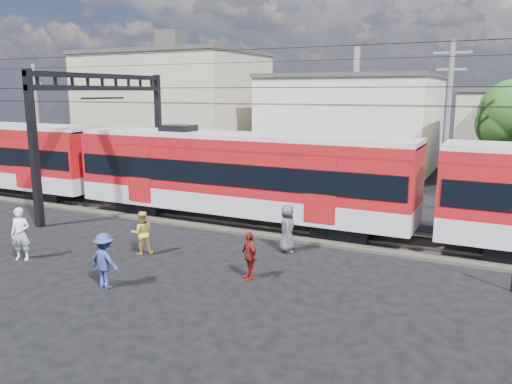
% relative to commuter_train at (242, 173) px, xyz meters
% --- Properties ---
extents(ground, '(120.00, 120.00, 0.00)m').
position_rel_commuter_train_xyz_m(ground, '(1.99, -8.00, -2.40)').
color(ground, black).
rests_on(ground, ground).
extents(track_bed, '(70.00, 3.40, 0.12)m').
position_rel_commuter_train_xyz_m(track_bed, '(1.99, 0.00, -2.34)').
color(track_bed, '#2D2823').
rests_on(track_bed, ground).
extents(rail_near, '(70.00, 0.12, 0.12)m').
position_rel_commuter_train_xyz_m(rail_near, '(1.99, -0.75, -2.22)').
color(rail_near, '#59544C').
rests_on(rail_near, track_bed).
extents(rail_far, '(70.00, 0.12, 0.12)m').
position_rel_commuter_train_xyz_m(rail_far, '(1.99, 0.75, -2.22)').
color(rail_far, '#59544C').
rests_on(rail_far, track_bed).
extents(commuter_train, '(50.30, 3.08, 4.17)m').
position_rel_commuter_train_xyz_m(commuter_train, '(0.00, 0.00, 0.00)').
color(commuter_train, black).
rests_on(commuter_train, ground).
extents(catenary, '(70.00, 9.30, 7.52)m').
position_rel_commuter_train_xyz_m(catenary, '(-6.66, -0.00, 2.73)').
color(catenary, black).
rests_on(catenary, ground).
extents(building_west, '(14.28, 10.20, 9.30)m').
position_rel_commuter_train_xyz_m(building_west, '(-15.01, 16.00, 2.25)').
color(building_west, tan).
rests_on(building_west, ground).
extents(building_midwest, '(12.24, 12.24, 7.30)m').
position_rel_commuter_train_xyz_m(building_midwest, '(-0.01, 19.00, 1.25)').
color(building_midwest, beige).
rests_on(building_midwest, ground).
extents(utility_pole_mid, '(1.80, 0.24, 8.50)m').
position_rel_commuter_train_xyz_m(utility_pole_mid, '(7.99, 7.00, 2.13)').
color(utility_pole_mid, slate).
rests_on(utility_pole_mid, ground).
extents(utility_pole_west, '(1.80, 0.24, 8.00)m').
position_rel_commuter_train_xyz_m(utility_pole_west, '(-20.01, 6.00, 1.88)').
color(utility_pole_west, slate).
rests_on(utility_pole_west, ground).
extents(pedestrian_a, '(0.83, 0.69, 1.94)m').
position_rel_commuter_train_xyz_m(pedestrian_a, '(-4.85, -8.01, -1.43)').
color(pedestrian_a, silver).
rests_on(pedestrian_a, ground).
extents(pedestrian_b, '(1.02, 1.00, 1.66)m').
position_rel_commuter_train_xyz_m(pedestrian_b, '(-1.30, -5.57, -1.57)').
color(pedestrian_b, gold).
rests_on(pedestrian_b, ground).
extents(pedestrian_c, '(1.19, 0.75, 1.76)m').
position_rel_commuter_train_xyz_m(pedestrian_c, '(-0.22, -8.70, -1.52)').
color(pedestrian_c, navy).
rests_on(pedestrian_c, ground).
extents(pedestrian_d, '(0.98, 0.86, 1.59)m').
position_rel_commuter_train_xyz_m(pedestrian_d, '(3.46, -6.04, -1.61)').
color(pedestrian_d, maroon).
rests_on(pedestrian_d, ground).
extents(pedestrian_e, '(0.90, 1.06, 1.83)m').
position_rel_commuter_train_xyz_m(pedestrian_e, '(3.46, -2.86, -1.49)').
color(pedestrian_e, '#45464A').
rests_on(pedestrian_e, ground).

